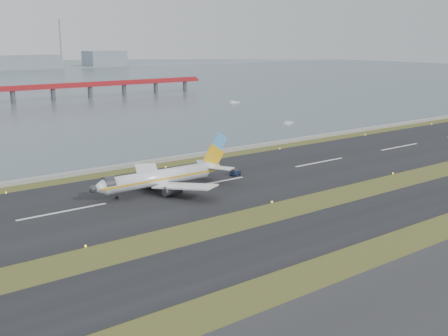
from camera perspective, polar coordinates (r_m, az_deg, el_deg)
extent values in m
plane|color=#394619|center=(122.29, 7.28, -4.34)|extent=(1000.00, 1000.00, 0.00)
cube|color=black|center=(114.59, 11.55, -5.68)|extent=(1000.00, 18.00, 0.10)
cube|color=black|center=(144.09, -1.18, -1.54)|extent=(1000.00, 45.00, 0.10)
cube|color=#979792|center=(168.35, -7.30, 0.65)|extent=(1000.00, 2.50, 1.00)
cube|color=#A51C22|center=(348.75, -20.71, 7.46)|extent=(260.00, 5.00, 1.60)
cube|color=#A51C22|center=(348.63, -20.73, 7.71)|extent=(260.00, 0.40, 1.40)
cylinder|color=#4C4C51|center=(349.15, -20.65, 6.73)|extent=(2.80, 2.80, 7.00)
cylinder|color=#4C4C51|center=(388.53, -6.95, 8.02)|extent=(2.80, 2.80, 7.00)
cube|color=gray|center=(737.07, -20.55, 10.02)|extent=(110.00, 35.00, 16.00)
cube|color=gray|center=(781.76, -12.04, 10.82)|extent=(50.00, 35.00, 20.00)
cylinder|color=gray|center=(756.90, -16.28, 12.05)|extent=(1.80, 1.80, 60.00)
cylinder|color=white|center=(136.20, -6.77, -0.99)|extent=(28.00, 3.80, 3.80)
cone|color=white|center=(129.13, -12.70, -2.01)|extent=(3.20, 3.80, 3.80)
cone|color=white|center=(144.89, -1.29, 0.07)|extent=(5.00, 3.80, 3.80)
cube|color=yellow|center=(134.60, -6.35, -1.15)|extent=(31.00, 0.06, 0.45)
cube|color=yellow|center=(137.80, -7.19, -0.84)|extent=(31.00, 0.06, 0.45)
cube|color=white|center=(130.55, -4.00, -1.87)|extent=(11.31, 15.89, 1.66)
cube|color=white|center=(144.57, -7.77, -0.49)|extent=(11.31, 15.89, 1.66)
cylinder|color=#37383D|center=(131.99, -5.21, -2.26)|extent=(4.20, 2.10, 2.10)
cylinder|color=#37383D|center=(141.92, -7.84, -1.24)|extent=(4.20, 2.10, 2.10)
cube|color=yellow|center=(144.73, -1.05, 1.23)|extent=(6.80, 0.35, 6.85)
cube|color=#55ABF1|center=(145.15, -0.45, 2.76)|extent=(4.85, 0.37, 4.90)
cube|color=white|center=(142.00, -0.28, 0.01)|extent=(5.64, 6.80, 0.22)
cube|color=white|center=(147.94, -2.08, 0.53)|extent=(5.64, 6.80, 0.22)
cylinder|color=black|center=(131.85, -10.83, -2.98)|extent=(0.80, 0.28, 0.80)
cylinder|color=black|center=(135.39, -5.58, -2.34)|extent=(1.00, 0.38, 1.00)
cylinder|color=black|center=(140.00, -6.81, -1.85)|extent=(1.00, 0.38, 1.00)
cube|color=#121B33|center=(151.74, 1.16, -0.50)|extent=(3.17, 2.29, 1.07)
cube|color=#37383D|center=(151.29, 1.08, -0.26)|extent=(1.55, 1.61, 0.62)
cylinder|color=black|center=(150.68, 1.16, -0.79)|extent=(0.67, 0.42, 0.62)
cylinder|color=black|center=(151.49, 0.72, -0.71)|extent=(0.67, 0.42, 0.62)
cylinder|color=black|center=(152.23, 1.59, -0.65)|extent=(0.67, 0.42, 0.62)
cylinder|color=black|center=(153.03, 1.16, -0.57)|extent=(0.67, 0.42, 0.62)
cube|color=silver|center=(244.91, 6.54, 4.51)|extent=(6.96, 4.65, 0.86)
cube|color=silver|center=(243.48, 6.42, 4.65)|extent=(2.37, 2.18, 0.86)
cube|color=silver|center=(322.86, 1.02, 6.65)|extent=(7.69, 3.61, 0.95)
cube|color=silver|center=(321.57, 0.84, 6.78)|extent=(2.38, 2.04, 0.95)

